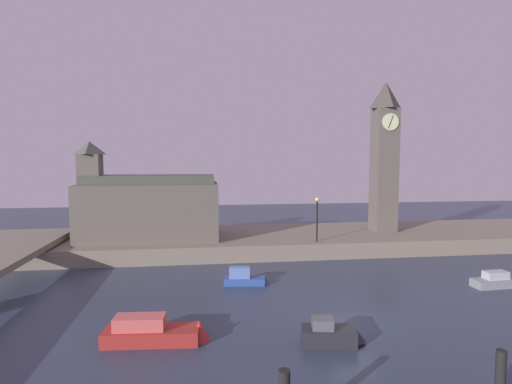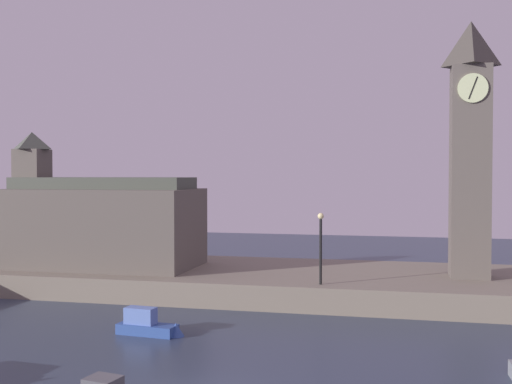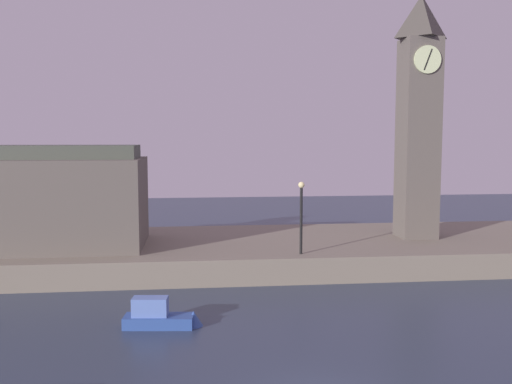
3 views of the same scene
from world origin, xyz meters
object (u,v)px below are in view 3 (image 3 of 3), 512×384
Objects in this scene: parliament_hall at (28,197)px; boat_tour_blue at (164,317)px; clock_tower at (419,115)px; streetlamp at (301,209)px.

parliament_hall is 14.69m from boat_tour_blue.
parliament_hall is 3.69× the size of boat_tour_blue.
clock_tower is 3.81× the size of streetlamp.
parliament_hall reaches higher than streetlamp.
streetlamp is at bearing -152.10° from clock_tower.
streetlamp is (15.97, -3.85, -0.49)m from parliament_hall.
clock_tower is at bearing 1.66° from parliament_hall.
parliament_hall is 16.44m from streetlamp.
clock_tower is 11.22m from streetlamp.
clock_tower reaches higher than parliament_hall.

